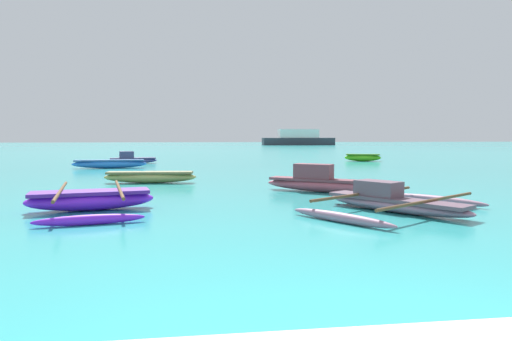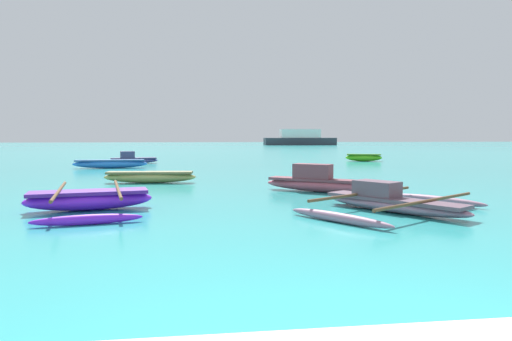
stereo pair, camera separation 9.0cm
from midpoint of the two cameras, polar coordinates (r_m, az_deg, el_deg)
moored_boat_0 at (r=10.74m, az=16.75°, el=-3.80°), size 4.77×4.33×0.67m
moored_boat_1 at (r=31.48m, az=13.38°, el=1.62°), size 2.48×1.42×0.49m
moored_boat_2 at (r=16.99m, az=-12.97°, el=-0.74°), size 3.38×0.94×0.41m
moored_boat_3 at (r=13.95m, az=8.89°, el=-1.49°), size 3.68×2.90×0.85m
moored_boat_4 at (r=25.28m, az=-17.66°, el=0.84°), size 3.85×0.77×0.45m
moored_boat_5 at (r=11.18m, az=-19.90°, el=-3.45°), size 2.93×4.25×0.51m
moored_boat_6 at (r=29.12m, az=-15.08°, el=1.38°), size 3.03×1.36×0.76m
distant_ferry at (r=85.25m, az=5.55°, el=3.99°), size 13.31×2.93×2.93m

